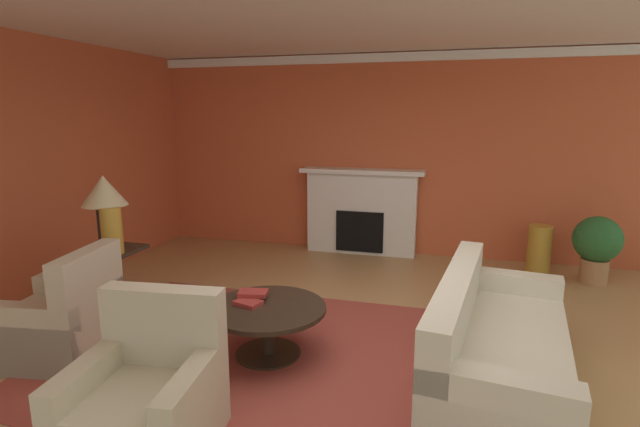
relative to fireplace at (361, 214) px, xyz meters
name	(u,v)px	position (x,y,z in m)	size (l,w,h in m)	color
ground_plane	(352,360)	(0.54, -3.21, -0.59)	(9.61, 9.61, 0.00)	tan
wall_fireplace	(401,156)	(0.54, 0.21, 0.85)	(7.99, 0.12, 2.90)	#C65633
wall_window	(9,172)	(-3.22, -2.91, 0.85)	(0.12, 7.32, 2.90)	#C65633
crown_moulding	(404,57)	(0.54, 0.13, 2.22)	(7.99, 0.08, 0.12)	white
area_rug	(268,354)	(-0.18, -3.31, -0.59)	(3.66, 2.73, 0.01)	#993D33
fireplace	(361,214)	(0.00, 0.00, 0.00)	(1.80, 0.35, 1.26)	white
sofa	(495,350)	(1.65, -3.31, -0.30)	(1.16, 2.20, 0.85)	beige
armchair_near_window	(62,323)	(-1.86, -3.79, -0.29)	(0.91, 0.91, 0.95)	#C1B293
armchair_facing_fireplace	(147,403)	(-0.46, -4.61, -0.29)	(0.88, 0.88, 0.95)	#C1B293
coffee_table	(267,319)	(-0.18, -3.31, -0.26)	(1.00, 1.00, 0.45)	#2D2319
side_table	(112,277)	(-2.05, -2.92, -0.19)	(0.56, 0.56, 0.70)	#2D2319
table_lamp	(104,198)	(-2.05, -2.92, 0.63)	(0.44, 0.44, 0.75)	black
vase_tall_corner	(539,249)	(2.41, -0.30, -0.28)	(0.29, 0.29, 0.63)	#B7892D
vase_on_side_table	(112,231)	(-1.90, -3.04, 0.34)	(0.20, 0.20, 0.46)	#B7892D
book_red_cover	(248,303)	(-0.35, -3.33, -0.13)	(0.22, 0.16, 0.04)	maroon
book_art_folio	(253,293)	(-0.36, -3.19, -0.09)	(0.25, 0.17, 0.04)	maroon
potted_plant	(597,244)	(3.01, -0.53, -0.10)	(0.56, 0.56, 0.83)	#A8754C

